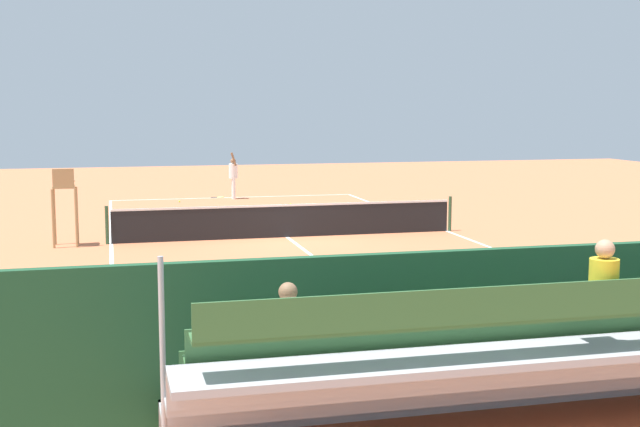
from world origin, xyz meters
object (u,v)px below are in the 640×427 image
at_px(umpire_chair, 64,199).
at_px(equipment_bag, 531,366).
at_px(tennis_net, 287,220).
at_px(tennis_ball_near, 179,201).
at_px(tennis_ball_far, 291,204).
at_px(bleacher_stand, 554,358).
at_px(tennis_racket, 220,197).
at_px(tennis_player, 233,174).

distance_m(umpire_chair, equipment_bag, 15.06).
bearing_deg(tennis_net, equipment_bag, 93.21).
xyz_separation_m(umpire_chair, equipment_bag, (-6.95, 13.31, -1.13)).
bearing_deg(tennis_ball_near, tennis_ball_far, 154.56).
relative_size(tennis_net, umpire_chair, 4.81).
bearing_deg(bleacher_stand, tennis_ball_far, -94.43).
xyz_separation_m(tennis_net, tennis_racket, (0.57, -11.11, -0.49)).
height_order(bleacher_stand, tennis_ball_far, bleacher_stand).
bearing_deg(tennis_net, bleacher_stand, 89.88).
height_order(umpire_chair, equipment_bag, umpire_chair).
bearing_deg(umpire_chair, equipment_bag, 117.58).
bearing_deg(equipment_bag, tennis_racket, -86.92).
height_order(tennis_net, tennis_ball_near, tennis_net).
bearing_deg(tennis_ball_far, bleacher_stand, 85.57).
bearing_deg(equipment_bag, tennis_net, -86.79).
distance_m(tennis_net, bleacher_stand, 15.38).
height_order(bleacher_stand, tennis_player, bleacher_stand).
bearing_deg(bleacher_stand, tennis_player, -89.92).
relative_size(bleacher_stand, tennis_racket, 15.50).
relative_size(tennis_net, tennis_ball_near, 156.06).
xyz_separation_m(umpire_chair, tennis_racket, (-5.63, -11.20, -1.30)).
xyz_separation_m(tennis_net, bleacher_stand, (0.03, 15.37, 0.44)).
relative_size(umpire_chair, tennis_racket, 3.66).
height_order(tennis_net, tennis_player, tennis_player).
relative_size(bleacher_stand, tennis_ball_far, 137.27).
xyz_separation_m(tennis_net, umpire_chair, (6.20, 0.09, 0.81)).
relative_size(tennis_net, bleacher_stand, 1.14).
height_order(equipment_bag, tennis_player, tennis_player).
xyz_separation_m(umpire_chair, tennis_ball_far, (-7.97, -7.91, -1.28)).
height_order(umpire_chair, tennis_ball_far, umpire_chair).
bearing_deg(tennis_ball_far, umpire_chair, 44.81).
distance_m(tennis_racket, tennis_ball_near, 2.22).
height_order(tennis_racket, tennis_ball_near, tennis_ball_near).
bearing_deg(tennis_net, tennis_ball_far, -102.72).
distance_m(tennis_racket, tennis_ball_far, 4.03).
height_order(umpire_chair, tennis_player, umpire_chair).
xyz_separation_m(tennis_net, tennis_player, (0.07, -10.49, 0.51)).
xyz_separation_m(equipment_bag, tennis_racket, (1.32, -24.51, -0.16)).
xyz_separation_m(tennis_net, tennis_ball_near, (2.33, -9.77, -0.47)).
bearing_deg(tennis_ball_near, tennis_racket, -142.84).
bearing_deg(umpire_chair, tennis_player, -120.10).
relative_size(tennis_net, tennis_ball_far, 156.06).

